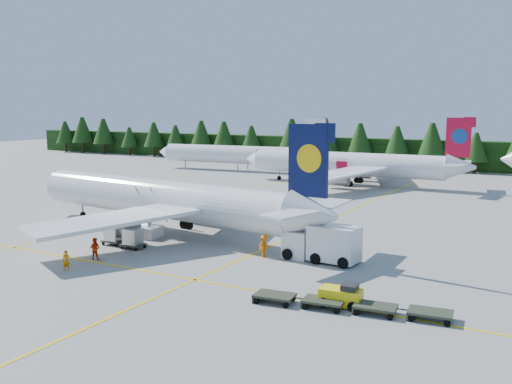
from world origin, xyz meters
The scene contains 16 objects.
ground centered at (0.00, 0.00, 0.00)m, with size 320.00×320.00×0.00m, color #999894.
taxi_stripe_a centered at (-14.00, 20.00, 0.01)m, with size 0.25×120.00×0.01m, color yellow.
taxi_stripe_b centered at (6.00, 20.00, 0.01)m, with size 0.25×120.00×0.01m, color yellow.
taxi_stripe_cross centered at (0.00, -6.00, 0.01)m, with size 80.00×0.25×0.01m, color yellow.
treeline_hedge centered at (0.00, 82.00, 3.00)m, with size 220.00×4.00×6.00m, color black.
airliner_navy centered at (-7.60, 5.86, 3.39)m, with size 38.65×31.62×11.26m.
airliner_red centered at (-3.98, 49.96, 3.35)m, with size 38.32×31.56×11.15m.
airliner_far_left centered at (-31.27, 58.62, 3.32)m, with size 36.41×6.48×10.59m.
airstairs centered at (-7.09, 3.45, 0.82)m, with size 4.33×5.87×3.76m.
service_truck centered at (12.00, 3.51, 1.52)m, with size 6.45×2.61×3.06m.
baggage_tug centered at (17.42, -5.90, 0.69)m, with size 2.76×1.66×1.41m.
dolly_train centered at (18.15, -6.55, 0.48)m, with size 12.28×3.71×0.15m.
uld_pair centered at (-5.65, -0.82, 1.03)m, with size 4.62×1.95×1.53m.
crew_a centered at (-4.04, -8.99, 0.82)m, with size 0.60×0.39×1.63m, color #D76E04.
crew_b centered at (-4.62, -5.39, 0.94)m, with size 0.91×0.71×1.87m, color #F03005.
crew_c centered at (7.34, 2.24, 0.98)m, with size 0.81×0.55×1.96m, color orange.
Camera 1 is at (29.84, -39.09, 12.52)m, focal length 40.00 mm.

